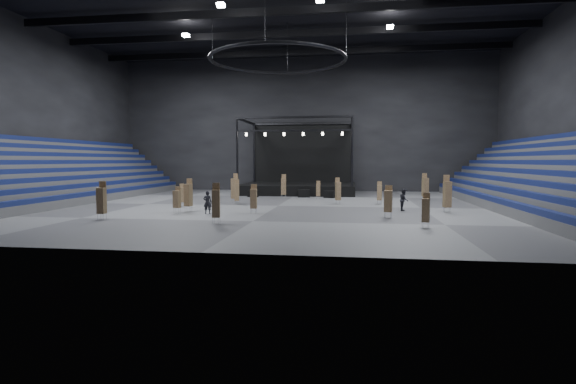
# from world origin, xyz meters

# --- Properties ---
(floor) EXTENTS (50.00, 50.00, 0.00)m
(floor) POSITION_xyz_m (0.00, 0.00, 0.00)
(floor) COLOR #525254
(floor) RESTS_ON ground
(ceiling) EXTENTS (50.00, 42.00, 0.20)m
(ceiling) POSITION_xyz_m (0.00, 0.00, 18.00)
(ceiling) COLOR black
(ceiling) RESTS_ON wall_back
(wall_back) EXTENTS (50.00, 0.20, 18.00)m
(wall_back) POSITION_xyz_m (0.00, 21.00, 9.00)
(wall_back) COLOR black
(wall_back) RESTS_ON ground
(wall_front) EXTENTS (50.00, 0.20, 18.00)m
(wall_front) POSITION_xyz_m (0.00, -21.00, 9.00)
(wall_front) COLOR black
(wall_front) RESTS_ON ground
(wall_left) EXTENTS (0.20, 42.00, 18.00)m
(wall_left) POSITION_xyz_m (-25.00, 0.00, 9.00)
(wall_left) COLOR black
(wall_left) RESTS_ON ground
(bleachers_left) EXTENTS (7.20, 40.00, 6.40)m
(bleachers_left) POSITION_xyz_m (-22.94, 0.00, 1.73)
(bleachers_left) COLOR #464749
(bleachers_left) RESTS_ON floor
(bleachers_right) EXTENTS (7.20, 40.00, 6.40)m
(bleachers_right) POSITION_xyz_m (22.94, 0.00, 1.73)
(bleachers_right) COLOR #464749
(bleachers_right) RESTS_ON floor
(stage) EXTENTS (14.00, 10.00, 9.20)m
(stage) POSITION_xyz_m (0.00, 16.24, 1.45)
(stage) COLOR black
(stage) RESTS_ON floor
(truss_ring) EXTENTS (12.30, 12.30, 5.15)m
(truss_ring) POSITION_xyz_m (-0.00, 0.00, 13.00)
(truss_ring) COLOR black
(truss_ring) RESTS_ON ceiling
(roof_girders) EXTENTS (49.00, 30.35, 0.70)m
(roof_girders) POSITION_xyz_m (0.00, -0.00, 17.20)
(roof_girders) COLOR black
(roof_girders) RESTS_ON ceiling
(floodlights) EXTENTS (28.60, 16.60, 0.25)m
(floodlights) POSITION_xyz_m (0.00, -4.00, 16.60)
(floodlights) COLOR white
(floodlights) RESTS_ON roof_girders
(flight_case_left) EXTENTS (1.24, 0.77, 0.77)m
(flight_case_left) POSITION_xyz_m (-4.42, 9.35, 0.39)
(flight_case_left) COLOR black
(flight_case_left) RESTS_ON floor
(flight_case_mid) EXTENTS (1.40, 0.88, 0.87)m
(flight_case_mid) POSITION_xyz_m (1.32, 9.66, 0.44)
(flight_case_mid) COLOR black
(flight_case_mid) RESTS_ON floor
(flight_case_right) EXTENTS (1.30, 0.86, 0.79)m
(flight_case_right) POSITION_xyz_m (4.17, 9.27, 0.40)
(flight_case_right) COLOR black
(flight_case_right) RESTS_ON floor
(chair_stack_0) EXTENTS (0.63, 0.63, 2.97)m
(chair_stack_0) POSITION_xyz_m (14.00, -3.54, 1.51)
(chair_stack_0) COLOR silver
(chair_stack_0) RESTS_ON floor
(chair_stack_1) EXTENTS (0.46, 0.46, 2.13)m
(chair_stack_1) POSITION_xyz_m (9.18, 2.91, 1.12)
(chair_stack_1) COLOR silver
(chair_stack_1) RESTS_ON floor
(chair_stack_2) EXTENTS (0.46, 0.46, 2.32)m
(chair_stack_2) POSITION_xyz_m (-4.03, 0.72, 1.18)
(chair_stack_2) COLOR silver
(chair_stack_2) RESTS_ON floor
(chair_stack_3) EXTENTS (0.58, 0.58, 2.64)m
(chair_stack_3) POSITION_xyz_m (-2.11, -11.99, 1.35)
(chair_stack_3) COLOR silver
(chair_stack_3) RESTS_ON floor
(chair_stack_4) EXTENTS (0.63, 0.63, 2.33)m
(chair_stack_4) POSITION_xyz_m (9.16, -7.51, 1.25)
(chair_stack_4) COLOR silver
(chair_stack_4) RESTS_ON floor
(chair_stack_5) EXTENTS (0.51, 0.51, 2.27)m
(chair_stack_5) POSITION_xyz_m (-0.91, -6.16, 1.19)
(chair_stack_5) COLOR silver
(chair_stack_5) RESTS_ON floor
(chair_stack_6) EXTENTS (0.53, 0.53, 2.66)m
(chair_stack_6) POSITION_xyz_m (-10.54, -11.18, 1.37)
(chair_stack_6) COLOR silver
(chair_stack_6) RESTS_ON floor
(chair_stack_7) EXTENTS (0.42, 0.42, 1.95)m
(chair_stack_7) POSITION_xyz_m (3.09, 7.40, 1.03)
(chair_stack_7) COLOR silver
(chair_stack_7) RESTS_ON floor
(chair_stack_8) EXTENTS (0.62, 0.62, 2.65)m
(chair_stack_8) POSITION_xyz_m (-6.40, -5.55, 1.37)
(chair_stack_8) COLOR silver
(chair_stack_8) RESTS_ON floor
(chair_stack_9) EXTENTS (0.51, 0.51, 2.61)m
(chair_stack_9) POSITION_xyz_m (-0.71, 8.01, 1.35)
(chair_stack_9) COLOR silver
(chair_stack_9) RESTS_ON floor
(chair_stack_10) EXTENTS (0.52, 0.52, 2.02)m
(chair_stack_10) POSITION_xyz_m (-8.51, -1.53, 1.06)
(chair_stack_10) COLOR silver
(chair_stack_10) RESTS_ON floor
(chair_stack_11) EXTENTS (0.67, 0.67, 2.81)m
(chair_stack_11) POSITION_xyz_m (14.00, 7.06, 1.44)
(chair_stack_11) COLOR silver
(chair_stack_11) RESTS_ON floor
(chair_stack_12) EXTENTS (0.54, 0.54, 2.14)m
(chair_stack_12) POSITION_xyz_m (11.05, -11.99, 1.11)
(chair_stack_12) COLOR silver
(chair_stack_12) RESTS_ON floor
(chair_stack_13) EXTENTS (0.58, 0.58, 2.50)m
(chair_stack_13) POSITION_xyz_m (5.32, 2.31, 1.27)
(chair_stack_13) COLOR silver
(chair_stack_13) RESTS_ON floor
(chair_stack_14) EXTENTS (0.54, 0.54, 2.06)m
(chair_stack_14) POSITION_xyz_m (-6.95, -6.55, 1.11)
(chair_stack_14) COLOR silver
(chair_stack_14) RESTS_ON floor
(chair_stack_15) EXTENTS (0.66, 0.66, 2.86)m
(chair_stack_15) POSITION_xyz_m (-4.57, 1.99, 1.46)
(chair_stack_15) COLOR silver
(chair_stack_15) RESTS_ON floor
(man_center) EXTENTS (0.69, 0.50, 1.77)m
(man_center) POSITION_xyz_m (-4.37, -6.87, 0.88)
(man_center) COLOR black
(man_center) RESTS_ON floor
(crew_member) EXTENTS (0.80, 0.96, 1.80)m
(crew_member) POSITION_xyz_m (10.82, -2.53, 0.90)
(crew_member) COLOR black
(crew_member) RESTS_ON floor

